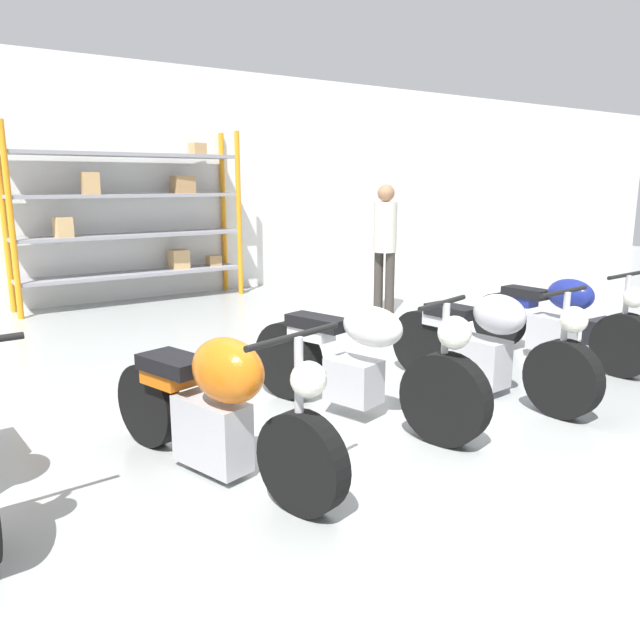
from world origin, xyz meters
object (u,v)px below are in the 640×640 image
at_px(motorcycle_orange, 218,406).
at_px(person_browsing, 385,238).
at_px(shelving_rack, 134,215).
at_px(toolbox, 604,332).
at_px(motorcycle_silver, 487,346).
at_px(motorcycle_blue, 558,321).
at_px(motorcycle_white, 361,363).

distance_m(motorcycle_orange, person_browsing, 5.25).
xyz_separation_m(shelving_rack, toolbox, (3.49, -5.54, -1.18)).
bearing_deg(toolbox, motorcycle_silver, -171.26).
bearing_deg(motorcycle_silver, shelving_rack, -174.26).
bearing_deg(person_browsing, motorcycle_silver, 44.06).
distance_m(shelving_rack, motorcycle_blue, 6.21).
relative_size(motorcycle_white, motorcycle_silver, 1.02).
xyz_separation_m(shelving_rack, motorcycle_silver, (1.02, -5.92, -0.89)).
relative_size(shelving_rack, motorcycle_orange, 1.72).
relative_size(motorcycle_orange, toolbox, 4.53).
relative_size(shelving_rack, person_browsing, 1.92).
height_order(motorcycle_silver, motorcycle_blue, motorcycle_silver).
bearing_deg(motorcycle_blue, toolbox, 92.50).
distance_m(shelving_rack, motorcycle_white, 5.84).
relative_size(motorcycle_orange, motorcycle_white, 0.93).
relative_size(shelving_rack, motorcycle_silver, 1.64).
bearing_deg(shelving_rack, motorcycle_blue, -66.62).
xyz_separation_m(motorcycle_blue, toolbox, (1.05, 0.11, -0.28)).
bearing_deg(shelving_rack, motorcycle_silver, -80.18).
height_order(motorcycle_orange, motorcycle_white, same).
distance_m(motorcycle_blue, person_browsing, 2.92).
distance_m(shelving_rack, toolbox, 6.65).
xyz_separation_m(shelving_rack, person_browsing, (2.54, -2.80, -0.27)).
height_order(motorcycle_blue, person_browsing, person_browsing).
distance_m(shelving_rack, motorcycle_orange, 6.27).
xyz_separation_m(motorcycle_orange, motorcycle_white, (1.33, 0.24, -0.01)).
relative_size(motorcycle_blue, person_browsing, 1.13).
relative_size(motorcycle_orange, motorcycle_silver, 0.95).
bearing_deg(motorcycle_white, shelving_rack, 163.17).
distance_m(motorcycle_silver, toolbox, 2.51).
relative_size(motorcycle_silver, person_browsing, 1.17).
distance_m(motorcycle_silver, person_browsing, 3.53).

